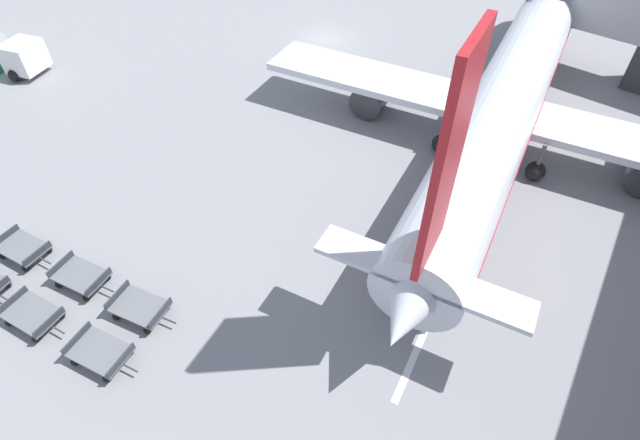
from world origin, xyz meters
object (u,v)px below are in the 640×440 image
baggage_dolly_row_mid_a_col_a (23,249)px  baggage_dolly_row_mid_a_col_c (140,308)px  airplane (509,95)px  baggage_dolly_row_near_col_b (33,315)px  baggage_dolly_row_near_col_c (101,353)px  baggage_dolly_row_mid_a_col_b (81,277)px

baggage_dolly_row_mid_a_col_a → baggage_dolly_row_mid_a_col_c: 7.44m
airplane → baggage_dolly_row_near_col_b: (-12.56, -24.07, -2.68)m
airplane → baggage_dolly_row_near_col_c: airplane is taller
baggage_dolly_row_near_col_c → baggage_dolly_row_mid_a_col_c: (-0.31, 2.43, 0.00)m
airplane → baggage_dolly_row_mid_a_col_a: bearing=-126.6°
baggage_dolly_row_near_col_c → baggage_dolly_row_mid_a_col_b: 4.46m
baggage_dolly_row_near_col_c → baggage_dolly_row_mid_a_col_b: (-3.90, 2.16, 0.00)m
baggage_dolly_row_near_col_b → baggage_dolly_row_mid_a_col_b: 2.53m
baggage_dolly_row_near_col_c → baggage_dolly_row_mid_a_col_c: 2.45m
baggage_dolly_row_mid_a_col_b → baggage_dolly_row_mid_a_col_c: same height
baggage_dolly_row_near_col_b → baggage_dolly_row_mid_a_col_c: (3.64, 2.79, 0.00)m
airplane → baggage_dolly_row_mid_a_col_c: bearing=-112.7°
baggage_dolly_row_near_col_b → baggage_dolly_row_mid_a_col_c: same height
baggage_dolly_row_near_col_c → baggage_dolly_row_mid_a_col_b: size_ratio=1.00×
baggage_dolly_row_near_col_b → baggage_dolly_row_mid_a_col_c: bearing=37.5°
baggage_dolly_row_mid_a_col_b → airplane: bearing=59.9°
baggage_dolly_row_near_col_c → baggage_dolly_row_mid_a_col_a: same height
airplane → baggage_dolly_row_mid_a_col_a: 27.49m
baggage_dolly_row_near_col_c → baggage_dolly_row_mid_a_col_a: (-7.72, 1.76, 0.00)m
baggage_dolly_row_near_col_b → baggage_dolly_row_near_col_c: same height
baggage_dolly_row_mid_a_col_a → baggage_dolly_row_mid_a_col_b: bearing=6.1°
baggage_dolly_row_mid_a_col_b → baggage_dolly_row_mid_a_col_c: size_ratio=1.00×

